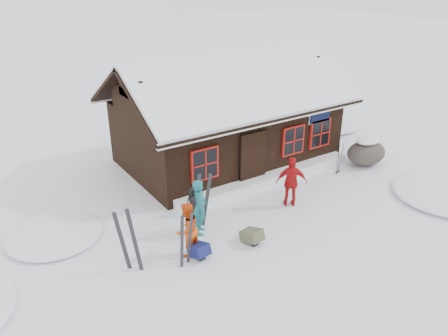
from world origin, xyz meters
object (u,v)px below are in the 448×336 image
(ski_poles, at_px, (339,159))
(ski_pair_left, at_px, (186,241))
(skier_orange_left, at_px, (187,230))
(backpack_olive, at_px, (252,238))
(boulder, at_px, (366,152))
(backpack_blue, at_px, (199,252))
(skier_teal, at_px, (200,207))
(skier_orange_right, at_px, (291,182))
(skier_crouched, at_px, (193,201))

(ski_poles, bearing_deg, ski_pair_left, -167.50)
(skier_orange_left, distance_m, ski_poles, 7.54)
(skier_orange_left, distance_m, backpack_olive, 1.99)
(ski_poles, bearing_deg, boulder, 1.50)
(ski_pair_left, distance_m, backpack_blue, 0.72)
(backpack_olive, bearing_deg, skier_orange_left, 154.37)
(skier_teal, distance_m, boulder, 8.21)
(backpack_olive, bearing_deg, ski_pair_left, 166.18)
(skier_teal, xyz_separation_m, backpack_blue, (-0.67, -1.03, -0.72))
(skier_teal, relative_size, ski_pair_left, 1.12)
(ski_pair_left, xyz_separation_m, backpack_blue, (0.42, 0.07, -0.57))
(backpack_blue, height_order, backpack_olive, backpack_olive)
(skier_orange_right, height_order, ski_poles, skier_orange_right)
(skier_orange_left, bearing_deg, ski_poles, 170.62)
(skier_crouched, distance_m, ski_pair_left, 2.63)
(skier_orange_right, height_order, backpack_blue, skier_orange_right)
(boulder, distance_m, ski_pair_left, 9.43)
(skier_orange_left, height_order, backpack_blue, skier_orange_left)
(skier_crouched, xyz_separation_m, ski_poles, (6.20, -0.48, 0.13))
(skier_teal, height_order, skier_orange_left, skier_teal)
(skier_teal, xyz_separation_m, backpack_olive, (0.96, -1.29, -0.71))
(skier_teal, xyz_separation_m, boulder, (8.18, 0.64, -0.36))
(ski_pair_left, relative_size, ski_poles, 1.22)
(ski_pair_left, xyz_separation_m, backpack_olive, (2.05, -0.19, -0.57))
(skier_teal, height_order, skier_orange_right, skier_teal)
(skier_teal, bearing_deg, skier_orange_left, 161.72)
(skier_teal, relative_size, skier_orange_left, 1.11)
(skier_orange_left, bearing_deg, ski_pair_left, 37.82)
(skier_teal, distance_m, backpack_blue, 1.42)
(skier_crouched, relative_size, ski_poles, 0.73)
(skier_orange_left, relative_size, backpack_blue, 2.75)
(skier_orange_right, relative_size, skier_crouched, 1.83)
(skier_orange_left, height_order, ski_pair_left, skier_orange_left)
(ski_poles, distance_m, backpack_blue, 7.42)
(ski_pair_left, bearing_deg, skier_orange_right, 4.76)
(skier_crouched, xyz_separation_m, ski_pair_left, (-1.46, -2.18, 0.26))
(skier_orange_left, bearing_deg, boulder, 169.10)
(skier_teal, relative_size, backpack_olive, 2.93)
(skier_orange_right, xyz_separation_m, backpack_olive, (-2.40, -1.05, -0.70))
(skier_teal, xyz_separation_m, skier_crouched, (0.37, 1.08, -0.40))
(backpack_blue, distance_m, backpack_olive, 1.64)
(skier_orange_left, xyz_separation_m, backpack_olive, (1.81, -0.56, -0.63))
(boulder, bearing_deg, ski_pair_left, -169.37)
(skier_orange_left, bearing_deg, skier_orange_right, 167.18)
(skier_crouched, bearing_deg, ski_pair_left, -123.76)
(skier_teal, distance_m, skier_crouched, 1.21)
(skier_orange_right, height_order, backpack_olive, skier_orange_right)
(skier_teal, bearing_deg, backpack_olive, -112.29)
(skier_orange_right, relative_size, backpack_blue, 3.01)
(skier_teal, height_order, boulder, skier_teal)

